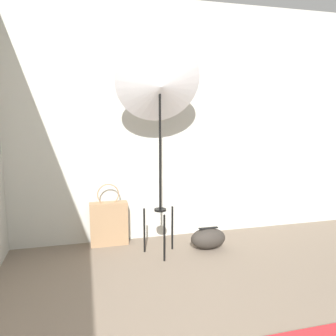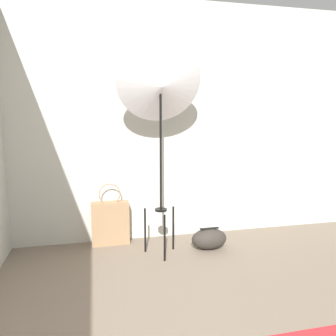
% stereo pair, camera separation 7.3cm
% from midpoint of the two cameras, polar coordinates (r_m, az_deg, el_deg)
% --- Properties ---
extents(wall_back, '(8.00, 0.05, 2.60)m').
position_cam_midpoint_polar(wall_back, '(3.59, -6.29, 7.73)').
color(wall_back, beige).
rests_on(wall_back, ground_plane).
extents(photo_umbrella, '(0.83, 0.49, 2.08)m').
position_cam_midpoint_polar(photo_umbrella, '(3.15, -0.64, 14.16)').
color(photo_umbrella, black).
rests_on(photo_umbrella, ground_plane).
extents(tote_bag, '(0.40, 0.14, 0.67)m').
position_cam_midpoint_polar(tote_bag, '(3.63, -9.42, -9.35)').
color(tote_bag, '#9E7A56').
rests_on(tote_bag, ground_plane).
extents(duffel_bag, '(0.37, 0.22, 0.23)m').
position_cam_midpoint_polar(duffel_bag, '(3.53, 7.78, -12.11)').
color(duffel_bag, '#332D28').
rests_on(duffel_bag, ground_plane).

